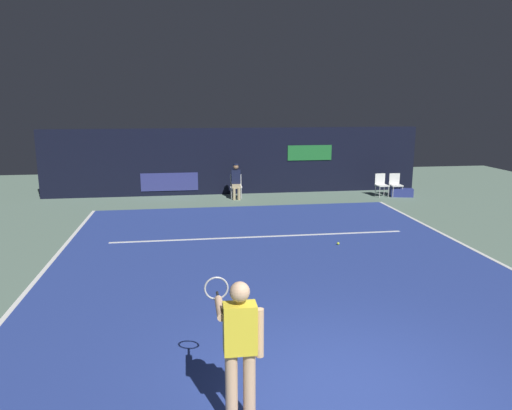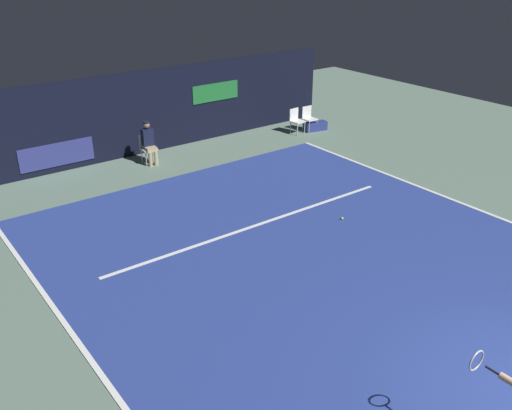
% 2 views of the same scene
% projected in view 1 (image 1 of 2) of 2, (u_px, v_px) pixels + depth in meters
% --- Properties ---
extents(ground_plane, '(30.11, 30.11, 0.00)m').
position_uv_depth(ground_plane, '(274.00, 263.00, 10.91)').
color(ground_plane, slate).
extents(court_surface, '(10.21, 12.10, 0.01)m').
position_uv_depth(court_surface, '(274.00, 262.00, 10.90)').
color(court_surface, navy).
rests_on(court_surface, ground).
extents(line_sideline_left, '(0.10, 12.10, 0.01)m').
position_uv_depth(line_sideline_left, '(479.00, 252.00, 11.61)').
color(line_sideline_left, white).
rests_on(line_sideline_left, court_surface).
extents(line_sideline_right, '(0.10, 12.10, 0.01)m').
position_uv_depth(line_sideline_right, '(42.00, 273.00, 10.19)').
color(line_sideline_right, white).
rests_on(line_sideline_right, court_surface).
extents(line_service, '(7.96, 0.10, 0.01)m').
position_uv_depth(line_service, '(260.00, 237.00, 12.95)').
color(line_service, white).
rests_on(line_service, court_surface).
extents(back_wall, '(14.88, 0.33, 2.60)m').
position_uv_depth(back_wall, '(235.00, 161.00, 18.95)').
color(back_wall, black).
rests_on(back_wall, ground).
extents(tennis_player, '(0.62, 0.92, 1.73)m').
position_uv_depth(tennis_player, '(240.00, 345.00, 5.23)').
color(tennis_player, '#DBAD89').
rests_on(tennis_player, ground).
extents(line_judge_on_chair, '(0.46, 0.55, 1.32)m').
position_uv_depth(line_judge_on_chair, '(236.00, 181.00, 17.99)').
color(line_judge_on_chair, white).
rests_on(line_judge_on_chair, ground).
extents(courtside_chair_near, '(0.45, 0.42, 0.88)m').
position_uv_depth(courtside_chair_near, '(395.00, 183.00, 18.52)').
color(courtside_chair_near, white).
rests_on(courtside_chair_near, ground).
extents(courtside_chair_far, '(0.48, 0.46, 0.88)m').
position_uv_depth(courtside_chair_far, '(381.00, 184.00, 18.48)').
color(courtside_chair_far, white).
rests_on(courtside_chair_far, ground).
extents(tennis_ball, '(0.07, 0.07, 0.07)m').
position_uv_depth(tennis_ball, '(338.00, 243.00, 12.23)').
color(tennis_ball, '#CCE033').
rests_on(tennis_ball, court_surface).
extents(equipment_bag, '(0.89, 0.48, 0.32)m').
position_uv_depth(equipment_bag, '(402.00, 193.00, 18.47)').
color(equipment_bag, navy).
rests_on(equipment_bag, ground).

